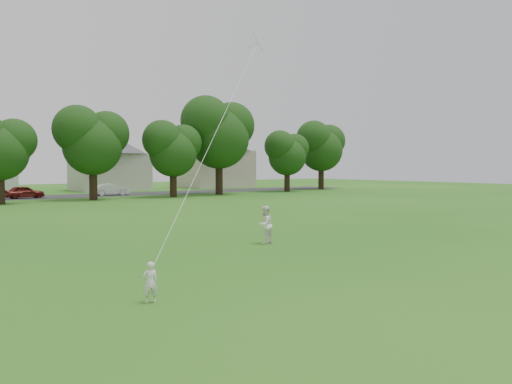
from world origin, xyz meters
TOP-DOWN VIEW (x-y plane):
  - ground at (0.00, 0.00)m, footprint 160.00×160.00m
  - toddler at (-2.50, -0.27)m, footprint 0.39×0.30m
  - older_boy at (4.92, 5.02)m, footprint 0.89×0.79m
  - kite at (1.08, 2.43)m, footprint 4.02×3.17m
  - tree_row at (3.02, 35.33)m, footprint 84.11×9.06m

SIDE VIEW (x-z plane):
  - ground at x=0.00m, z-range 0.00..0.00m
  - toddler at x=-2.50m, z-range 0.00..0.95m
  - older_boy at x=4.92m, z-range 0.00..1.54m
  - kite at x=1.08m, z-range -1.44..10.14m
  - tree_row at x=3.02m, z-range 0.65..11.59m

